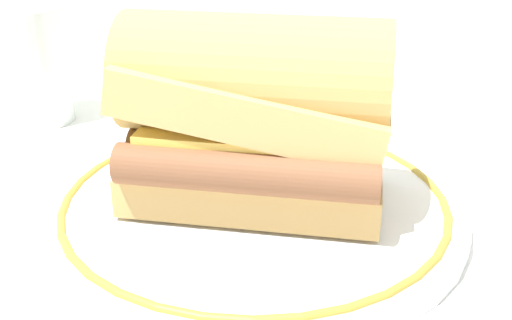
# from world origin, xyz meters

# --- Properties ---
(ground_plane) EXTENTS (1.50, 1.50, 0.00)m
(ground_plane) POSITION_xyz_m (0.00, 0.00, 0.00)
(ground_plane) COLOR white
(plate) EXTENTS (0.30, 0.30, 0.01)m
(plate) POSITION_xyz_m (0.03, -0.00, 0.01)
(plate) COLOR white
(plate) RESTS_ON ground_plane
(sausage_sandwich) EXTENTS (0.20, 0.16, 0.13)m
(sausage_sandwich) POSITION_xyz_m (0.03, -0.00, 0.08)
(sausage_sandwich) COLOR tan
(sausage_sandwich) RESTS_ON plate
(drinking_glass) EXTENTS (0.07, 0.07, 0.11)m
(drinking_glass) POSITION_xyz_m (-0.14, 0.22, 0.05)
(drinking_glass) COLOR silver
(drinking_glass) RESTS_ON ground_plane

